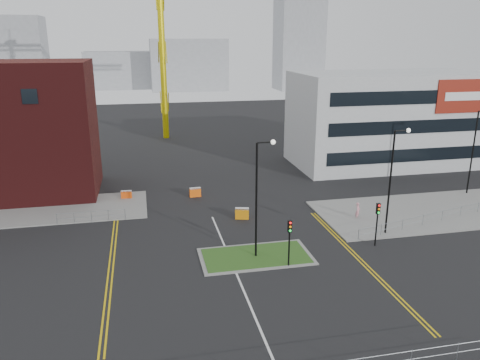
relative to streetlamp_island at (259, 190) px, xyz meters
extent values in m
plane|color=black|center=(-2.22, -8.00, -5.41)|extent=(200.00, 200.00, 0.00)
cube|color=slate|center=(19.78, 6.00, -5.35)|extent=(24.00, 10.00, 0.12)
cube|color=slate|center=(-0.22, 0.00, -5.37)|extent=(8.60, 4.60, 0.08)
cube|color=#26541C|center=(-0.22, 0.00, -5.35)|extent=(8.00, 4.00, 0.12)
cube|color=#441111|center=(-22.22, 20.00, 1.59)|extent=(18.00, 10.00, 14.00)
cube|color=black|center=(-18.22, 14.98, 5.59)|extent=(1.40, 0.10, 1.40)
cube|color=#B1B4B6|center=(23.78, 24.00, 0.59)|extent=(25.00, 12.00, 12.00)
cube|color=black|center=(23.78, 17.98, -2.92)|extent=(22.00, 0.10, 1.60)
cube|color=black|center=(23.78, 17.98, 0.59)|extent=(22.00, 0.10, 1.60)
cube|color=black|center=(23.78, 17.98, 4.09)|extent=(22.00, 0.10, 1.60)
cube|color=maroon|center=(29.78, 17.92, 4.09)|extent=(7.00, 0.15, 4.00)
cube|color=white|center=(29.78, 17.82, 4.09)|extent=(5.00, 0.05, 1.00)
cylinder|color=yellow|center=(-4.22, 47.00, 11.13)|extent=(1.00, 1.00, 33.08)
cylinder|color=black|center=(-0.22, 0.00, -0.91)|extent=(0.16, 0.16, 9.00)
cylinder|color=black|center=(0.38, 0.00, 3.59)|extent=(1.20, 0.10, 0.10)
sphere|color=silver|center=(0.98, 0.00, 3.59)|extent=(0.36, 0.36, 0.36)
cylinder|color=black|center=(11.78, 2.00, -0.91)|extent=(0.16, 0.16, 9.00)
cylinder|color=black|center=(12.38, 2.00, 3.59)|extent=(1.20, 0.10, 0.10)
sphere|color=silver|center=(12.98, 2.00, 3.59)|extent=(0.36, 0.36, 0.36)
cylinder|color=black|center=(25.78, 10.00, -0.91)|extent=(0.16, 0.16, 9.00)
cylinder|color=black|center=(1.78, -2.00, -3.91)|extent=(0.12, 0.12, 3.00)
cube|color=black|center=(1.78, -2.00, -2.21)|extent=(0.28, 0.22, 0.90)
sphere|color=red|center=(1.78, -2.13, -1.91)|extent=(0.18, 0.18, 0.18)
sphere|color=orange|center=(1.78, -2.13, -2.21)|extent=(0.18, 0.18, 0.18)
sphere|color=#0CCC33|center=(1.78, -2.13, -2.51)|extent=(0.18, 0.18, 0.18)
cylinder|color=black|center=(9.78, 0.00, -3.91)|extent=(0.12, 0.12, 3.00)
cube|color=black|center=(9.78, 0.00, -2.21)|extent=(0.28, 0.22, 0.90)
sphere|color=red|center=(9.78, -0.13, -1.91)|extent=(0.18, 0.18, 0.18)
sphere|color=orange|center=(9.78, -0.13, -2.21)|extent=(0.18, 0.18, 0.18)
sphere|color=#0CCC33|center=(9.78, -0.13, -2.51)|extent=(0.18, 0.18, 0.18)
cylinder|color=gray|center=(-13.22, 10.00, -4.36)|extent=(6.00, 0.04, 0.04)
cylinder|color=gray|center=(-13.22, 10.00, -4.86)|extent=(6.00, 0.04, 0.04)
cylinder|color=gray|center=(-16.22, 10.00, -4.86)|extent=(0.05, 0.05, 1.10)
cylinder|color=gray|center=(-10.22, 10.00, -4.86)|extent=(0.05, 0.05, 1.10)
cylinder|color=gray|center=(18.28, 3.50, -4.36)|extent=(19.01, 5.04, 0.04)
cylinder|color=gray|center=(18.28, 3.50, -4.86)|extent=(19.01, 5.04, 0.04)
cylinder|color=gray|center=(8.78, 1.00, -4.86)|extent=(0.05, 0.05, 1.10)
cube|color=silver|center=(-2.22, -6.00, -5.41)|extent=(0.15, 30.00, 0.01)
cube|color=gold|center=(-11.22, 2.00, -5.41)|extent=(0.12, 24.00, 0.01)
cube|color=gold|center=(-10.92, 2.00, -5.41)|extent=(0.12, 24.00, 0.01)
cube|color=gold|center=(7.28, -2.00, -5.41)|extent=(0.12, 20.00, 0.01)
cube|color=gold|center=(7.58, -2.00, -5.41)|extent=(0.12, 20.00, 0.01)
cube|color=gray|center=(-42.22, 112.00, 5.59)|extent=(18.00, 12.00, 22.00)
cube|color=gray|center=(7.78, 122.00, 2.59)|extent=(24.00, 12.00, 16.00)
cube|color=gray|center=(42.78, 117.00, 8.59)|extent=(14.00, 12.00, 28.00)
cube|color=gray|center=(-10.22, 132.00, 0.59)|extent=(30.00, 12.00, 12.00)
imported|color=pink|center=(10.99, 5.76, -4.61)|extent=(0.68, 0.68, 1.60)
cube|color=#E54A0C|center=(-10.22, 16.00, -4.96)|extent=(1.11, 0.44, 0.91)
cube|color=silver|center=(-10.22, 16.00, -4.55)|extent=(1.11, 0.44, 0.11)
cube|color=orange|center=(0.44, 8.00, -4.88)|extent=(1.33, 0.73, 1.06)
cube|color=silver|center=(0.44, 8.00, -4.41)|extent=(1.33, 0.73, 0.13)
cube|color=#FF600E|center=(-3.08, 15.24, -4.92)|extent=(1.21, 0.46, 0.99)
cube|color=silver|center=(-3.08, 15.24, -4.48)|extent=(1.21, 0.46, 0.12)
camera|label=1|loc=(-8.25, -31.80, 10.77)|focal=35.00mm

